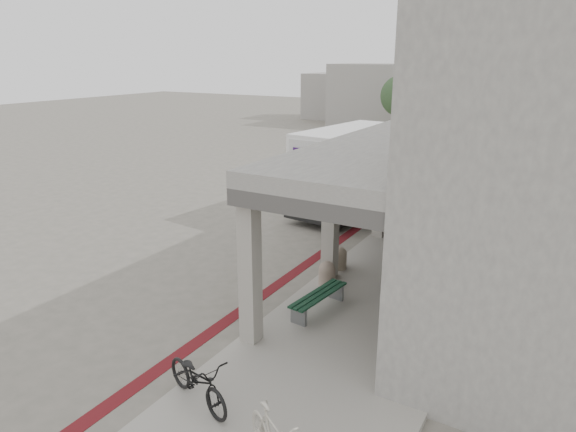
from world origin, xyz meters
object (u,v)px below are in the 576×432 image
Objects in this scene: bench at (318,299)px; bicycle_black at (198,380)px; fedex_truck at (364,165)px; utility_cabinet at (398,284)px.

bench is 4.26m from bicycle_black.
fedex_truck is at bearing 113.03° from bench.
bicycle_black reaches higher than bench.
bicycle_black is at bearing -86.81° from bench.
utility_cabinet is 6.02m from bicycle_black.
fedex_truck is 9.23m from utility_cabinet.
bicycle_black is (-1.80, -5.75, 0.01)m from utility_cabinet.
bicycle_black is at bearing -72.94° from fedex_truck.
utility_cabinet is at bearing 1.33° from bicycle_black.
fedex_truck is 4.49× the size of bicycle_black.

